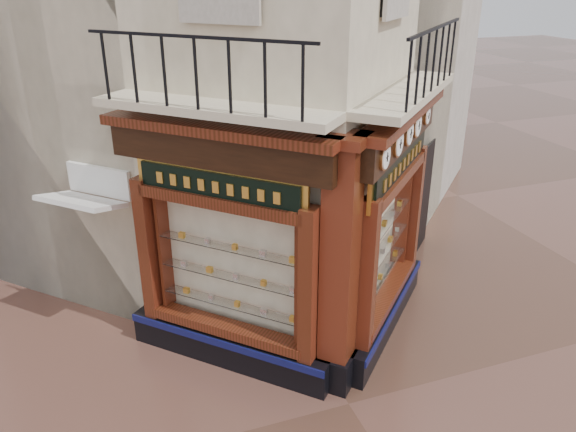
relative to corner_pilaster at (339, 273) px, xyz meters
name	(u,v)px	position (x,y,z in m)	size (l,w,h in m)	color
ground	(349,404)	(0.00, -0.50, -1.95)	(80.00, 80.00, 0.00)	#4B2F23
shopfront_left	(224,254)	(-1.41, 1.07, 0.03)	(2.86, 2.86, 3.98)	black
shopfront_right	(390,227)	(1.41, 1.07, 0.03)	(2.86, 2.86, 3.98)	black
corner_pilaster	(339,273)	(0.00, 0.00, 0.00)	(0.85, 0.85, 3.98)	black
balcony	(316,100)	(0.00, 0.99, 2.27)	(5.94, 2.97, 1.03)	beige
clock_a	(385,157)	(0.58, -0.02, 1.67)	(0.31, 0.31, 0.38)	#B1723B
clock_b	(398,143)	(1.06, 0.46, 1.67)	(0.33, 0.33, 0.41)	#B1723B
clock_c	(409,133)	(1.49, 0.89, 1.67)	(0.32, 0.32, 0.40)	#B1723B
clock_d	(417,125)	(1.87, 1.27, 1.67)	(0.33, 0.33, 0.41)	#B1723B
clock_e	(427,116)	(2.36, 1.76, 1.67)	(0.26, 0.26, 0.32)	#B1723B
awning	(102,331)	(-3.35, 2.64, -1.95)	(1.28, 0.77, 0.08)	white
signboard_left	(218,186)	(-1.46, 1.01, 1.15)	(2.01, 2.01, 0.54)	gold
signboard_right	(400,164)	(1.46, 1.01, 1.15)	(2.21, 2.21, 0.59)	gold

